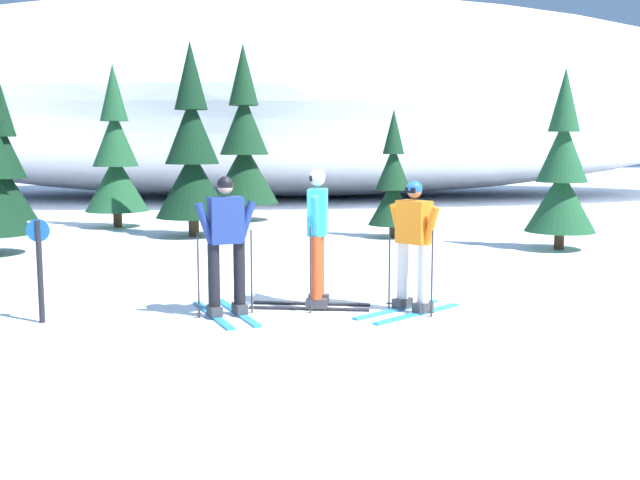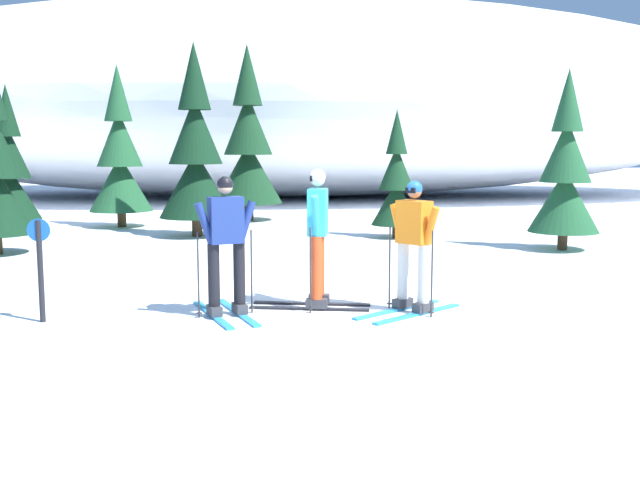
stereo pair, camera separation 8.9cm
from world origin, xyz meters
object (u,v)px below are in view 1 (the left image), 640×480
at_px(skier_navy_jacket, 226,243).
at_px(pine_tree_right, 393,184).
at_px(skier_orange_jacket, 413,243).
at_px(trail_marker_post, 40,264).
at_px(skier_cyan_jacket, 317,235).
at_px(pine_tree_center_right, 244,147).
at_px(pine_tree_center, 192,156).
at_px(pine_tree_far_right, 562,175).
at_px(pine_tree_far_left, 5,172).
at_px(pine_tree_center_left, 116,160).

xyz_separation_m(skier_navy_jacket, pine_tree_right, (3.33, 7.89, 0.31)).
height_order(skier_orange_jacket, trail_marker_post, skier_orange_jacket).
distance_m(skier_cyan_jacket, skier_orange_jacket, 1.28).
distance_m(pine_tree_right, trail_marker_post, 9.85).
bearing_deg(pine_tree_right, pine_tree_center_right, 131.42).
xyz_separation_m(pine_tree_center, pine_tree_far_right, (7.90, -2.65, -0.35)).
bearing_deg(pine_tree_right, pine_tree_center, 174.30).
bearing_deg(pine_tree_center_right, pine_tree_far_right, -42.77).
relative_size(pine_tree_far_left, pine_tree_far_right, 0.97).
bearing_deg(trail_marker_post, skier_cyan_jacket, 10.90).
distance_m(pine_tree_far_left, pine_tree_center_left, 2.78).
bearing_deg(pine_tree_center_left, pine_tree_center, -43.06).
distance_m(skier_navy_jacket, pine_tree_center, 8.53).
bearing_deg(pine_tree_right, trail_marker_post, -124.59).
bearing_deg(pine_tree_far_right, pine_tree_far_left, 165.41).
height_order(skier_navy_jacket, trail_marker_post, skier_navy_jacket).
height_order(pine_tree_center_left, trail_marker_post, pine_tree_center_left).
relative_size(pine_tree_far_left, pine_tree_center_left, 0.85).
distance_m(skier_navy_jacket, pine_tree_center_right, 12.11).
height_order(pine_tree_center_left, pine_tree_far_right, pine_tree_center_left).
bearing_deg(skier_navy_jacket, pine_tree_right, 67.10).
bearing_deg(trail_marker_post, pine_tree_far_left, 112.05).
relative_size(pine_tree_center_left, pine_tree_center, 0.93).
bearing_deg(pine_tree_center_left, pine_tree_center_right, 25.58).
distance_m(skier_orange_jacket, pine_tree_far_left, 12.17).
height_order(pine_tree_far_left, pine_tree_center_left, pine_tree_center_left).
xyz_separation_m(skier_navy_jacket, pine_tree_far_left, (-5.96, 8.95, 0.58)).
bearing_deg(skier_cyan_jacket, pine_tree_far_left, 130.01).
bearing_deg(pine_tree_far_left, skier_cyan_jacket, -49.99).
relative_size(skier_cyan_jacket, pine_tree_far_right, 0.50).
height_order(skier_cyan_jacket, pine_tree_far_left, pine_tree_far_left).
xyz_separation_m(pine_tree_center_right, pine_tree_far_right, (6.86, -6.34, -0.54)).
distance_m(pine_tree_center_right, trail_marker_post, 12.48).
bearing_deg(skier_cyan_jacket, pine_tree_center, 107.95).
bearing_deg(skier_navy_jacket, pine_tree_center_right, 91.62).
relative_size(pine_tree_far_left, pine_tree_center, 0.79).
relative_size(skier_navy_jacket, pine_tree_center_left, 0.42).
bearing_deg(pine_tree_far_left, pine_tree_center, -7.42).
relative_size(pine_tree_center_right, pine_tree_far_right, 1.34).
relative_size(pine_tree_center, pine_tree_far_right, 1.22).
bearing_deg(pine_tree_center_left, skier_navy_jacket, -70.80).
distance_m(skier_cyan_jacket, pine_tree_center_left, 11.15).
height_order(skier_navy_jacket, pine_tree_center_right, pine_tree_center_right).
distance_m(pine_tree_far_left, pine_tree_far_right, 12.89).
bearing_deg(trail_marker_post, pine_tree_center, 84.24).
height_order(pine_tree_center_right, pine_tree_far_right, pine_tree_center_right).
relative_size(pine_tree_center_left, pine_tree_right, 1.43).
bearing_deg(skier_navy_jacket, pine_tree_center_left, 109.20).
distance_m(pine_tree_center_left, pine_tree_right, 7.46).
bearing_deg(skier_orange_jacket, pine_tree_center_left, 120.37).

